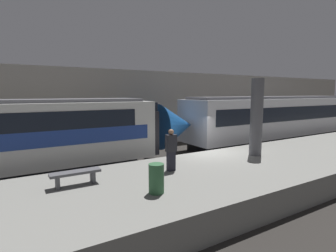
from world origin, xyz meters
TOP-DOWN VIEW (x-y plane):
  - ground_plane at (0.00, 0.00)m, footprint 120.00×120.00m
  - platform at (0.00, -2.64)m, footprint 40.00×5.28m
  - station_rear_barrier at (0.00, 6.85)m, footprint 50.00×0.15m
  - support_pillar_near at (1.39, -1.86)m, footprint 0.55×0.55m
  - train_modern at (7.82, 2.75)m, footprint 17.16×3.07m
  - person_waiting at (-3.22, -1.95)m, footprint 0.38×0.24m
  - platform_bench at (-6.56, -1.76)m, footprint 1.50×0.40m
  - trash_bin at (-4.72, -3.59)m, footprint 0.44×0.44m

SIDE VIEW (x-z plane):
  - ground_plane at x=0.00m, z-range 0.00..0.00m
  - platform at x=0.00m, z-range 0.00..0.94m
  - platform_bench at x=-6.56m, z-range 1.05..1.50m
  - trash_bin at x=-4.72m, z-range 0.94..1.79m
  - person_waiting at x=-3.22m, z-range 0.97..2.51m
  - train_modern at x=7.82m, z-range 0.05..3.58m
  - station_rear_barrier at x=0.00m, z-range 0.00..5.33m
  - support_pillar_near at x=1.39m, z-range 0.94..4.43m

